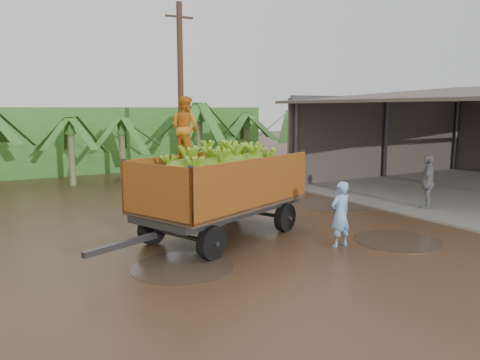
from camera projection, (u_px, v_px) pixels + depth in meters
name	position (u px, v px, depth m)	size (l,w,h in m)	color
ground	(270.00, 230.00, 13.69)	(100.00, 100.00, 0.00)	black
packing_shed	(467.00, 132.00, 20.75)	(12.78, 10.80, 4.76)	gray
hedge_north	(78.00, 140.00, 26.01)	(22.00, 3.00, 3.60)	#2D661E
banana_trailer	(221.00, 185.00, 12.71)	(6.79, 4.00, 3.84)	#B46019
man_blue	(340.00, 214.00, 11.98)	(0.62, 0.41, 1.70)	#75A1D5
man_grey	(427.00, 183.00, 16.26)	(1.15, 0.48, 1.96)	gray
utility_pole	(181.00, 99.00, 19.32)	(1.20, 0.24, 7.77)	#47301E
banana_plants	(31.00, 160.00, 15.81)	(23.99, 20.00, 4.34)	#2D661E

